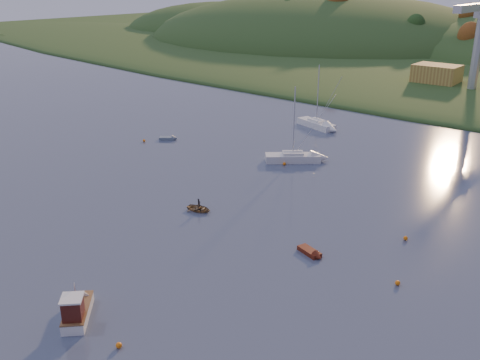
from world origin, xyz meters
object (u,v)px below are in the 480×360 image
Objects in this scene: canoe at (199,208)px; grey_dinghy at (171,138)px; sailboat_far at (316,123)px; sailboat_near at (293,157)px; fishing_boat at (78,306)px; red_tender at (313,254)px.

canoe is 33.17m from grey_dinghy.
sailboat_far is at bearing 21.36° from grey_dinghy.
sailboat_near is at bearing -6.95° from canoe.
fishing_boat is 54.93m from grey_dinghy.
red_tender is (17.72, -0.74, -0.10)m from canoe.
sailboat_near reaches higher than red_tender.
sailboat_near reaches higher than grey_dinghy.
fishing_boat is at bearing -119.54° from sailboat_near.
sailboat_far is 3.73× the size of canoe.
sailboat_far reaches higher than fishing_boat.
red_tender is at bearing -60.87° from grey_dinghy.
red_tender is at bearing -40.80° from sailboat_far.
fishing_boat is at bearing -173.70° from canoe.
canoe is at bearing -126.19° from sailboat_near.
canoe is 0.96× the size of grey_dinghy.
sailboat_far is (-17.93, 67.91, -0.10)m from fishing_boat.
sailboat_near is 24.12m from canoe.
canoe is (1.95, -24.03, -0.44)m from sailboat_near.
grey_dinghy is at bearing 172.85° from red_tender.
sailboat_near is 3.70× the size of canoe.
grey_dinghy is (-33.94, 43.19, -0.63)m from fishing_boat.
sailboat_near is at bearing 146.47° from red_tender.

